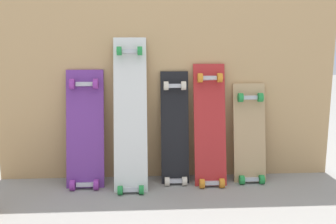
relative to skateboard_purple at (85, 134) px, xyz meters
name	(u,v)px	position (x,y,z in m)	size (l,w,h in m)	color
ground_plane	(167,179)	(0.50, 0.05, -0.31)	(12.00, 12.00, 0.00)	gray
plywood_wall_panel	(167,67)	(0.50, 0.12, 0.39)	(2.10, 0.04, 1.40)	tan
skateboard_purple	(85,134)	(0.00, 0.00, 0.00)	(0.22, 0.24, 0.76)	#6B338C
skateboard_white	(130,120)	(0.27, -0.04, 0.09)	(0.20, 0.32, 0.96)	silver
skateboard_black	(175,133)	(0.54, 0.02, -0.01)	(0.17, 0.20, 0.75)	black
skateboard_red	(210,130)	(0.76, -0.01, 0.01)	(0.19, 0.25, 0.79)	#B22626
skateboard_natural	(250,138)	(1.01, 0.02, -0.05)	(0.20, 0.20, 0.67)	tan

